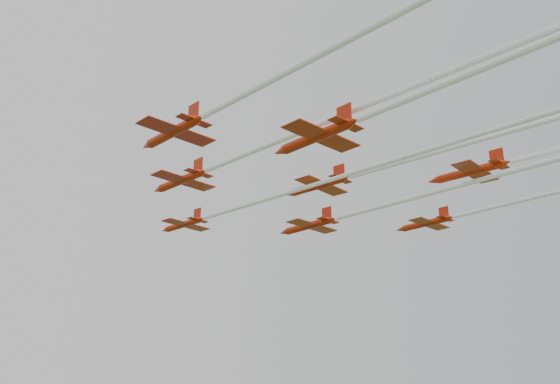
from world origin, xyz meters
name	(u,v)px	position (x,y,z in m)	size (l,w,h in m)	color
jet_lead	(267,199)	(-8.00, -2.41, 55.89)	(29.54, 59.87, 2.42)	#B62008
jet_row2_left	(260,149)	(-13.15, -13.51, 58.27)	(27.35, 59.00, 2.80)	#B62008
jet_row2_right	(404,200)	(10.23, -8.87, 56.03)	(29.36, 63.76, 2.82)	#B62008
jet_row3_left	(249,92)	(-20.60, -30.60, 55.82)	(21.64, 48.61, 2.57)	#B62008
jet_row3_mid	(428,154)	(5.50, -21.78, 57.24)	(30.89, 57.95, 2.66)	#B62008
jet_row3_right	(505,205)	(24.64, -12.87, 55.98)	(22.36, 50.51, 2.46)	#B62008
jet_row4_left	(454,80)	(-3.92, -39.18, 56.19)	(27.34, 63.03, 2.93)	#B62008
jet_row4_right	(534,155)	(18.47, -25.49, 57.70)	(21.22, 39.14, 2.72)	#B62008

